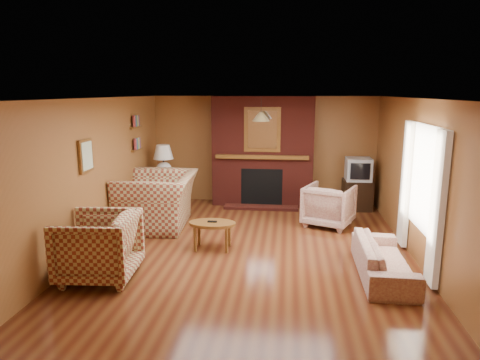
# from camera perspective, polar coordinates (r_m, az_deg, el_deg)

# --- Properties ---
(floor) EXTENTS (6.50, 6.50, 0.00)m
(floor) POSITION_cam_1_polar(r_m,az_deg,el_deg) (6.86, 1.36, -9.64)
(floor) COLOR #491E0F
(floor) RESTS_ON ground
(ceiling) EXTENTS (6.50, 6.50, 0.00)m
(ceiling) POSITION_cam_1_polar(r_m,az_deg,el_deg) (6.39, 1.47, 10.83)
(ceiling) COLOR silver
(ceiling) RESTS_ON wall_back
(wall_back) EXTENTS (6.50, 0.00, 6.50)m
(wall_back) POSITION_cam_1_polar(r_m,az_deg,el_deg) (9.72, 3.15, 4.04)
(wall_back) COLOR brown
(wall_back) RESTS_ON floor
(wall_front) EXTENTS (6.50, 0.00, 6.50)m
(wall_front) POSITION_cam_1_polar(r_m,az_deg,el_deg) (3.42, -3.58, -10.64)
(wall_front) COLOR brown
(wall_front) RESTS_ON floor
(wall_left) EXTENTS (0.00, 6.50, 6.50)m
(wall_left) POSITION_cam_1_polar(r_m,az_deg,el_deg) (7.18, -18.86, 0.67)
(wall_left) COLOR brown
(wall_left) RESTS_ON floor
(wall_right) EXTENTS (0.00, 6.50, 6.50)m
(wall_right) POSITION_cam_1_polar(r_m,az_deg,el_deg) (6.78, 22.97, -0.27)
(wall_right) COLOR brown
(wall_right) RESTS_ON floor
(fireplace) EXTENTS (2.20, 0.82, 2.40)m
(fireplace) POSITION_cam_1_polar(r_m,az_deg,el_deg) (9.46, 3.05, 3.72)
(fireplace) COLOR #501711
(fireplace) RESTS_ON floor
(window_right) EXTENTS (0.10, 1.85, 2.00)m
(window_right) POSITION_cam_1_polar(r_m,az_deg,el_deg) (6.59, 23.00, -1.25)
(window_right) COLOR beige
(window_right) RESTS_ON wall_right
(bookshelf) EXTENTS (0.09, 0.55, 0.71)m
(bookshelf) POSITION_cam_1_polar(r_m,az_deg,el_deg) (8.84, -13.48, 6.00)
(bookshelf) COLOR brown
(bookshelf) RESTS_ON wall_left
(botanical_print) EXTENTS (0.05, 0.40, 0.50)m
(botanical_print) POSITION_cam_1_polar(r_m,az_deg,el_deg) (6.85, -19.86, 3.06)
(botanical_print) COLOR brown
(botanical_print) RESTS_ON wall_left
(pendant_light) EXTENTS (0.36, 0.36, 0.48)m
(pendant_light) POSITION_cam_1_polar(r_m,az_deg,el_deg) (8.70, 2.82, 8.43)
(pendant_light) COLOR black
(pendant_light) RESTS_ON ceiling
(plaid_loveseat) EXTENTS (1.44, 1.62, 1.00)m
(plaid_loveseat) POSITION_cam_1_polar(r_m,az_deg,el_deg) (8.17, -10.90, -2.66)
(plaid_loveseat) COLOR maroon
(plaid_loveseat) RESTS_ON floor
(plaid_armchair) EXTENTS (1.07, 1.04, 0.91)m
(plaid_armchair) POSITION_cam_1_polar(r_m,az_deg,el_deg) (6.12, -18.38, -8.42)
(plaid_armchair) COLOR maroon
(plaid_armchair) RESTS_ON floor
(floral_sofa) EXTENTS (0.68, 1.68, 0.49)m
(floral_sofa) POSITION_cam_1_polar(r_m,az_deg,el_deg) (6.29, 18.59, -9.94)
(floral_sofa) COLOR #BEB593
(floral_sofa) RESTS_ON floor
(floral_armchair) EXTENTS (1.10, 1.12, 0.78)m
(floral_armchair) POSITION_cam_1_polar(r_m,az_deg,el_deg) (8.25, 11.78, -3.33)
(floral_armchair) COLOR #BEB593
(floral_armchair) RESTS_ON floor
(coffee_table) EXTENTS (0.75, 0.47, 0.47)m
(coffee_table) POSITION_cam_1_polar(r_m,az_deg,el_deg) (6.90, -3.71, -6.16)
(coffee_table) COLOR brown
(coffee_table) RESTS_ON floor
(side_table) EXTENTS (0.55, 0.55, 0.67)m
(side_table) POSITION_cam_1_polar(r_m,az_deg,el_deg) (9.46, -10.02, -1.66)
(side_table) COLOR brown
(side_table) RESTS_ON floor
(table_lamp) EXTENTS (0.43, 0.43, 0.71)m
(table_lamp) POSITION_cam_1_polar(r_m,az_deg,el_deg) (9.32, -10.18, 2.71)
(table_lamp) COLOR silver
(table_lamp) RESTS_ON side_table
(tv_stand) EXTENTS (0.61, 0.56, 0.64)m
(tv_stand) POSITION_cam_1_polar(r_m,az_deg,el_deg) (9.54, 15.31, -1.90)
(tv_stand) COLOR black
(tv_stand) RESTS_ON floor
(crt_tv) EXTENTS (0.52, 0.52, 0.48)m
(crt_tv) POSITION_cam_1_polar(r_m,az_deg,el_deg) (9.42, 15.50, 1.40)
(crt_tv) COLOR #A4A7AC
(crt_tv) RESTS_ON tv_stand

